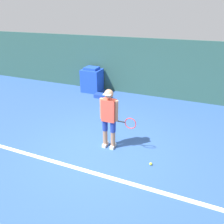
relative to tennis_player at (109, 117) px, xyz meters
The scene contains 7 objects.
ground_plane 0.94m from the tennis_player, 123.01° to the right, with size 24.00×24.00×0.00m, color #2D5193.
back_wall 4.20m from the tennis_player, 92.28° to the left, with size 24.00×0.10×2.32m.
court_baseline 1.42m from the tennis_player, 98.63° to the right, with size 21.60×0.10×0.01m.
tennis_player is the anchor object (origin of this frame).
tennis_ball 1.50m from the tennis_player, 15.58° to the right, with size 0.07×0.07×0.07m.
covered_chair 4.45m from the tennis_player, 122.79° to the left, with size 0.81×0.71×1.08m.
equipment_bag 3.67m from the tennis_player, 117.63° to the left, with size 0.65×0.33×0.16m.
Camera 1 is at (2.07, -4.22, 3.31)m, focal length 35.00 mm.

